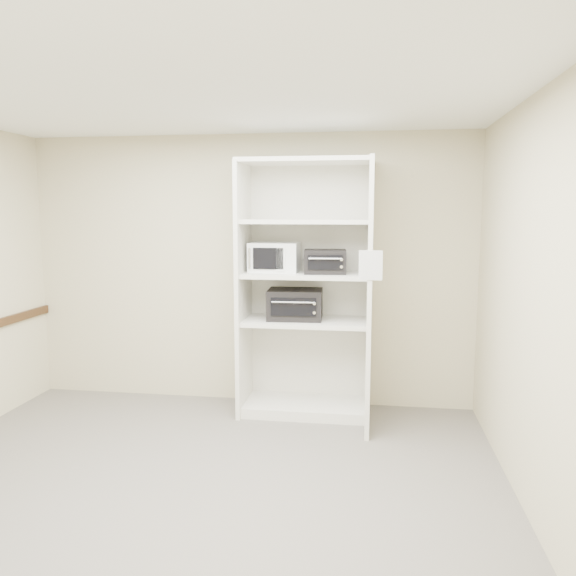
# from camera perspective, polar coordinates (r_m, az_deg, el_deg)

# --- Properties ---
(floor) EXTENTS (4.50, 4.00, 0.01)m
(floor) POSITION_cam_1_polar(r_m,az_deg,el_deg) (4.21, -10.10, -19.81)
(floor) COLOR #605952
(floor) RESTS_ON ground
(ceiling) EXTENTS (4.50, 4.00, 0.01)m
(ceiling) POSITION_cam_1_polar(r_m,az_deg,el_deg) (3.81, -11.12, 19.10)
(ceiling) COLOR white
(wall_back) EXTENTS (4.50, 0.02, 2.70)m
(wall_back) POSITION_cam_1_polar(r_m,az_deg,el_deg) (5.69, -4.04, 1.80)
(wall_back) COLOR beige
(wall_back) RESTS_ON ground
(wall_right) EXTENTS (0.02, 4.00, 2.70)m
(wall_right) POSITION_cam_1_polar(r_m,az_deg,el_deg) (3.72, 24.30, -2.08)
(wall_right) COLOR beige
(wall_right) RESTS_ON ground
(shelving_unit) EXTENTS (1.24, 0.92, 2.42)m
(shelving_unit) POSITION_cam_1_polar(r_m,az_deg,el_deg) (5.32, 2.30, -0.99)
(shelving_unit) COLOR silver
(shelving_unit) RESTS_ON floor
(microwave) EXTENTS (0.47, 0.36, 0.28)m
(microwave) POSITION_cam_1_polar(r_m,az_deg,el_deg) (5.38, -1.37, 3.17)
(microwave) COLOR white
(microwave) RESTS_ON shelving_unit
(toaster_oven_upper) EXTENTS (0.41, 0.32, 0.22)m
(toaster_oven_upper) POSITION_cam_1_polar(r_m,az_deg,el_deg) (5.23, 3.79, 2.70)
(toaster_oven_upper) COLOR black
(toaster_oven_upper) RESTS_ON shelving_unit
(toaster_oven_lower) EXTENTS (0.53, 0.41, 0.28)m
(toaster_oven_lower) POSITION_cam_1_polar(r_m,az_deg,el_deg) (5.37, 0.73, -1.65)
(toaster_oven_lower) COLOR black
(toaster_oven_lower) RESTS_ON shelving_unit
(paper_sign) EXTENTS (0.19, 0.01, 0.24)m
(paper_sign) POSITION_cam_1_polar(r_m,az_deg,el_deg) (4.62, 8.39, 2.29)
(paper_sign) COLOR white
(paper_sign) RESTS_ON shelving_unit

